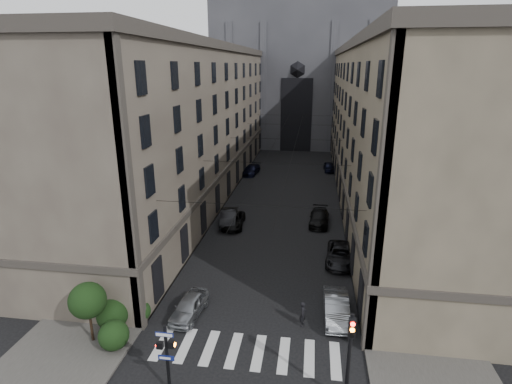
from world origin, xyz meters
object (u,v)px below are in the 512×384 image
at_px(gothic_tower, 300,58).
at_px(car_right_midfar, 319,218).
at_px(pedestrian, 303,314).
at_px(car_right_near, 336,308).
at_px(traffic_light_right, 350,349).
at_px(car_right_midnear, 341,255).
at_px(car_right_far, 329,167).
at_px(car_left_far, 251,170).
at_px(car_left_near, 189,306).
at_px(pedestrian_signal_left, 167,353).
at_px(car_left_midfar, 233,220).
at_px(car_left_midnear, 229,218).

bearing_deg(gothic_tower, car_right_midfar, -84.83).
bearing_deg(pedestrian, car_right_near, -47.02).
height_order(traffic_light_right, car_right_midfar, traffic_light_right).
bearing_deg(car_right_near, car_right_midnear, 83.21).
bearing_deg(car_right_near, pedestrian, -153.79).
relative_size(gothic_tower, car_right_far, 14.17).
bearing_deg(car_left_far, car_right_midfar, -54.14).
bearing_deg(car_right_midnear, gothic_tower, 101.24).
height_order(traffic_light_right, car_left_near, traffic_light_right).
bearing_deg(car_right_midnear, car_right_far, 95.10).
bearing_deg(pedestrian_signal_left, car_left_midfar, 92.75).
bearing_deg(car_left_midfar, car_right_far, 62.91).
xyz_separation_m(pedestrian_signal_left, car_right_far, (9.71, 47.24, -1.62)).
bearing_deg(pedestrian, car_right_midfar, 11.43).
xyz_separation_m(car_left_far, car_right_midfar, (10.37, -19.25, -0.01)).
distance_m(car_left_near, car_left_far, 37.18).
distance_m(car_left_midnear, car_right_far, 26.88).
bearing_deg(car_right_midnear, car_left_far, 118.64).
distance_m(car_left_midnear, car_left_midfar, 0.69).
height_order(car_right_midfar, pedestrian, pedestrian).
bearing_deg(traffic_light_right, pedestrian_signal_left, -177.36).
bearing_deg(car_left_far, pedestrian, -68.55).
bearing_deg(pedestrian_signal_left, traffic_light_right, 2.64).
height_order(car_left_far, pedestrian, pedestrian).
distance_m(car_left_far, car_right_midfar, 21.87).
bearing_deg(car_left_midnear, pedestrian, -70.66).
xyz_separation_m(pedestrian_signal_left, pedestrian, (6.78, 6.50, -1.45)).
relative_size(car_left_far, car_right_midnear, 0.96).
bearing_deg(car_left_midnear, car_right_midfar, 1.23).
height_order(traffic_light_right, pedestrian, traffic_light_right).
distance_m(traffic_light_right, car_left_far, 44.81).
xyz_separation_m(car_left_midnear, car_right_far, (11.34, 24.37, -0.10)).
relative_size(pedestrian_signal_left, car_right_midnear, 0.77).
height_order(traffic_light_right, car_left_far, traffic_light_right).
height_order(traffic_light_right, car_right_far, traffic_light_right).
distance_m(car_left_midfar, car_right_midnear, 12.68).
height_order(car_right_near, car_right_midfar, car_right_near).
height_order(car_left_near, car_right_far, car_left_near).
xyz_separation_m(car_left_midfar, car_right_far, (10.79, 24.78, 0.03)).
bearing_deg(car_right_midfar, pedestrian_signal_left, -104.77).
distance_m(gothic_tower, car_right_far, 31.91).
xyz_separation_m(car_left_near, car_right_far, (10.63, 40.74, -0.01)).
bearing_deg(traffic_light_right, car_right_near, 91.14).
distance_m(car_right_midfar, pedestrian, 17.94).
xyz_separation_m(car_left_near, car_left_far, (-1.50, 37.15, 0.02)).
relative_size(car_left_midfar, car_right_far, 1.17).
height_order(car_left_midnear, car_right_midnear, car_left_midnear).
xyz_separation_m(car_left_midfar, car_right_midfar, (9.03, 1.93, 0.05)).
height_order(car_left_far, car_right_far, car_left_far).
distance_m(gothic_tower, car_right_midfar, 52.14).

